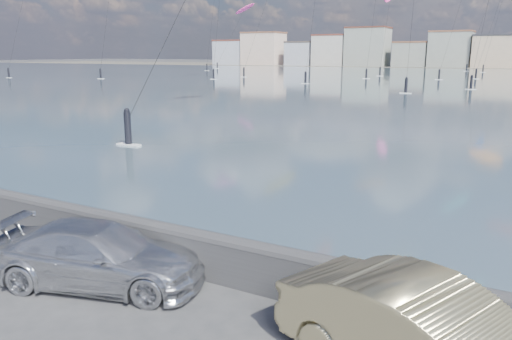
{
  "coord_description": "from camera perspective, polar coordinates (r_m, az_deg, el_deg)",
  "views": [
    {
      "loc": [
        6.3,
        -5.54,
        4.75
      ],
      "look_at": [
        1.0,
        4.0,
        2.2
      ],
      "focal_mm": 35.0,
      "sensor_mm": 36.0,
      "label": 1
    }
  ],
  "objects": [
    {
      "name": "ground",
      "position": [
        9.64,
        -17.79,
        -17.05
      ],
      "size": [
        700.0,
        700.0,
        0.0
      ],
      "primitive_type": "plane",
      "color": "#333335",
      "rests_on": "ground"
    },
    {
      "name": "bay_water",
      "position": [
        97.36,
        25.67,
        9.09
      ],
      "size": [
        500.0,
        177.0,
        0.0
      ],
      "primitive_type": "cube",
      "color": "#355660",
      "rests_on": "ground"
    },
    {
      "name": "seawall",
      "position": [
        11.18,
        -7.83,
        -8.87
      ],
      "size": [
        400.0,
        0.36,
        1.08
      ],
      "color": "#28282B",
      "rests_on": "ground"
    },
    {
      "name": "car_silver",
      "position": [
        11.06,
        -17.57,
        -9.24
      ],
      "size": [
        4.85,
        3.09,
        1.31
      ],
      "primitive_type": "imported",
      "rotation": [
        0.0,
        0.0,
        1.87
      ],
      "color": "silver",
      "rests_on": "ground"
    },
    {
      "name": "kitesurfer_11",
      "position": [
        178.53,
        -1.35,
        17.81
      ],
      "size": [
        7.1,
        17.4,
        21.95
      ],
      "color": "#E5338C",
      "rests_on": "ground"
    }
  ]
}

